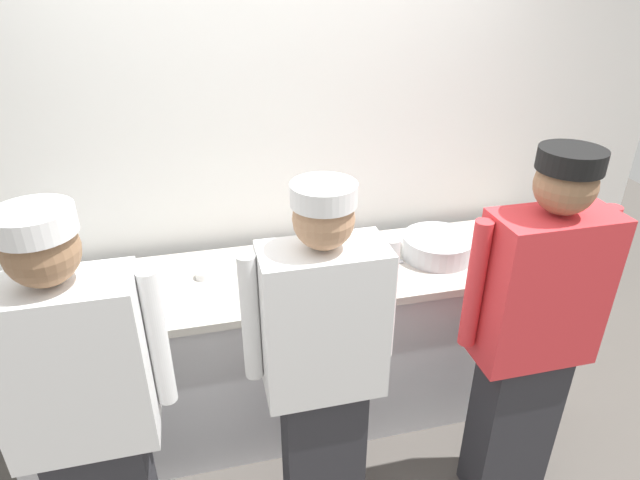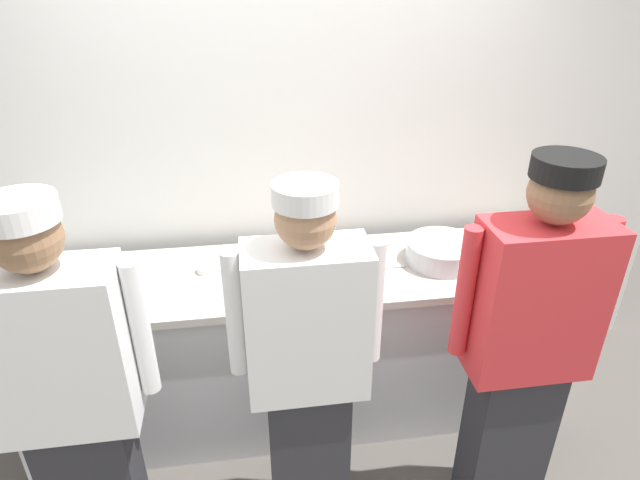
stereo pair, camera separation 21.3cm
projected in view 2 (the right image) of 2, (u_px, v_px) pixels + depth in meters
name	position (u px, v px, depth m)	size (l,w,h in m)	color
ground_plane	(310.00, 458.00, 2.82)	(9.00, 9.00, 0.00)	#514C47
wall_back	(289.00, 163.00, 2.92)	(4.48, 0.10, 2.65)	white
prep_counter	(301.00, 344.00, 2.91)	(2.86, 0.67, 0.93)	silver
chef_near_left	(72.00, 400.00, 1.94)	(0.61, 0.24, 1.70)	#2D2D33
chef_center	(308.00, 366.00, 2.13)	(0.60, 0.24, 1.66)	#2D2D33
chef_far_right	(526.00, 346.00, 2.18)	(0.62, 0.24, 1.73)	#2D2D33
plate_stack_front	(267.00, 264.00, 2.70)	(0.25, 0.25, 0.06)	white
mixing_bowl_steel	(442.00, 252.00, 2.76)	(0.37, 0.37, 0.11)	#B7BABF
sheet_tray	(96.00, 284.00, 2.57)	(0.51, 0.33, 0.02)	#B7BABF
squeeze_bottle_primary	(513.00, 232.00, 2.87)	(0.06, 0.06, 0.19)	orange
ramekin_orange_sauce	(345.00, 248.00, 2.87)	(0.10, 0.10, 0.04)	white
ramekin_green_sauce	(205.00, 269.00, 2.68)	(0.08, 0.08, 0.04)	white
ramekin_red_sauce	(346.00, 276.00, 2.61)	(0.11, 0.11, 0.04)	white
ramekin_yellow_sauce	(385.00, 244.00, 2.89)	(0.09, 0.09, 0.05)	white
chefs_knife	(374.00, 267.00, 2.72)	(0.27, 0.03, 0.02)	#B7BABF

